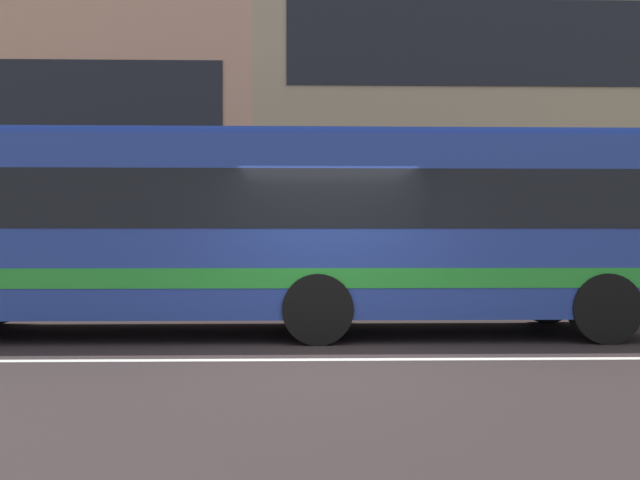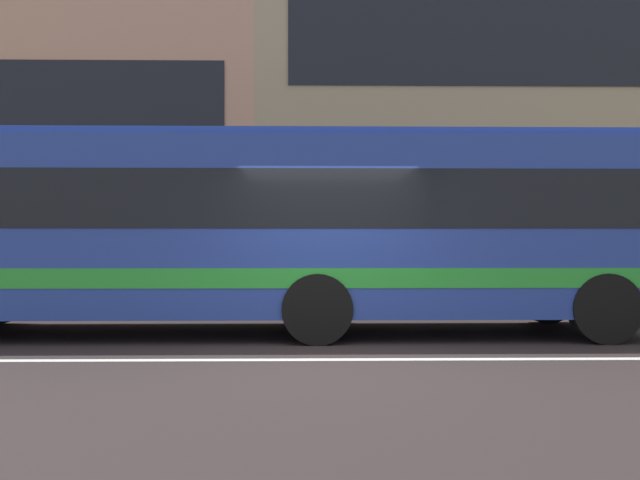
# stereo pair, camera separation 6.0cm
# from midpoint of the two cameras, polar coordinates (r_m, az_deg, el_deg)

# --- Properties ---
(ground_plane) EXTENTS (160.00, 160.00, 0.00)m
(ground_plane) POSITION_cam_midpoint_polar(r_m,az_deg,el_deg) (8.46, 0.81, -10.03)
(ground_plane) COLOR #2E2525
(lane_centre_line) EXTENTS (60.00, 0.16, 0.01)m
(lane_centre_line) POSITION_cam_midpoint_polar(r_m,az_deg,el_deg) (8.45, 0.81, -10.01)
(lane_centre_line) COLOR silver
(lane_centre_line) RESTS_ON ground_plane
(apartment_block_right) EXTENTS (22.72, 8.35, 11.64)m
(apartment_block_right) POSITION_cam_midpoint_polar(r_m,az_deg,el_deg) (24.80, 22.71, 10.20)
(apartment_block_right) COLOR tan
(apartment_block_right) RESTS_ON ground_plane
(transit_bus) EXTENTS (11.63, 2.65, 3.09)m
(transit_bus) POSITION_cam_midpoint_polar(r_m,az_deg,el_deg) (10.71, -4.35, 1.27)
(transit_bus) COLOR #263F98
(transit_bus) RESTS_ON ground_plane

